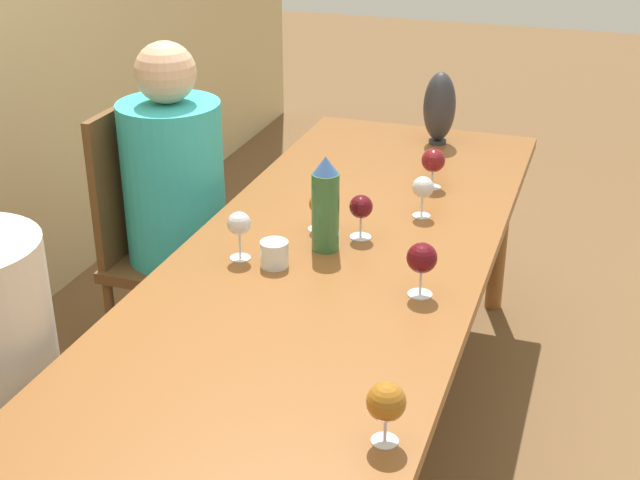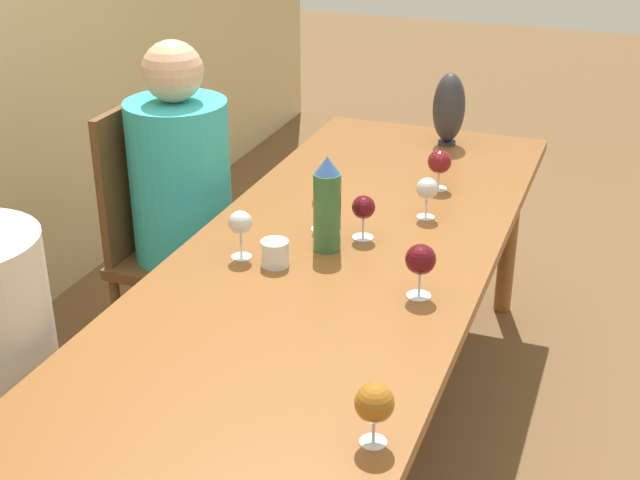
{
  "view_description": "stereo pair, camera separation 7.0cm",
  "coord_description": "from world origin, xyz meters",
  "px_view_note": "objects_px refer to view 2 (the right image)",
  "views": [
    {
      "loc": [
        -2.19,
        -0.71,
        1.88
      ],
      "look_at": [
        -0.09,
        0.0,
        0.83
      ],
      "focal_mm": 50.0,
      "sensor_mm": 36.0,
      "label": 1
    },
    {
      "loc": [
        -2.17,
        -0.77,
        1.88
      ],
      "look_at": [
        -0.09,
        0.0,
        0.83
      ],
      "focal_mm": 50.0,
      "sensor_mm": 36.0,
      "label": 2
    }
  ],
  "objects_px": {
    "chair_far": "(165,235)",
    "person_far": "(185,203)",
    "water_bottle": "(327,205)",
    "wine_glass_0": "(427,189)",
    "water_tumbler": "(275,253)",
    "vase": "(449,108)",
    "wine_glass_3": "(364,208)",
    "wine_glass_4": "(322,205)",
    "wine_glass_1": "(374,404)",
    "wine_glass_5": "(440,162)",
    "wine_glass_6": "(240,224)",
    "wine_glass_2": "(421,260)"
  },
  "relations": [
    {
      "from": "chair_far",
      "to": "person_far",
      "type": "relative_size",
      "value": 0.8
    },
    {
      "from": "water_bottle",
      "to": "wine_glass_0",
      "type": "relative_size",
      "value": 2.16
    },
    {
      "from": "water_tumbler",
      "to": "vase",
      "type": "bearing_deg",
      "value": -10.41
    },
    {
      "from": "wine_glass_3",
      "to": "wine_glass_4",
      "type": "xyz_separation_m",
      "value": [
        0.01,
        0.14,
        -0.02
      ]
    },
    {
      "from": "water_tumbler",
      "to": "chair_far",
      "type": "bearing_deg",
      "value": 53.42
    },
    {
      "from": "chair_far",
      "to": "wine_glass_4",
      "type": "bearing_deg",
      "value": -106.35
    },
    {
      "from": "wine_glass_3",
      "to": "person_far",
      "type": "height_order",
      "value": "person_far"
    },
    {
      "from": "water_tumbler",
      "to": "wine_glass_0",
      "type": "bearing_deg",
      "value": -33.6
    },
    {
      "from": "wine_glass_1",
      "to": "person_far",
      "type": "height_order",
      "value": "person_far"
    },
    {
      "from": "wine_glass_5",
      "to": "water_bottle",
      "type": "bearing_deg",
      "value": 161.28
    },
    {
      "from": "person_far",
      "to": "wine_glass_3",
      "type": "bearing_deg",
      "value": -106.45
    },
    {
      "from": "water_bottle",
      "to": "wine_glass_0",
      "type": "bearing_deg",
      "value": -33.6
    },
    {
      "from": "wine_glass_0",
      "to": "wine_glass_5",
      "type": "relative_size",
      "value": 0.96
    },
    {
      "from": "wine_glass_6",
      "to": "wine_glass_5",
      "type": "bearing_deg",
      "value": -29.7
    },
    {
      "from": "person_far",
      "to": "wine_glass_4",
      "type": "bearing_deg",
      "value": -108.75
    },
    {
      "from": "wine_glass_3",
      "to": "wine_glass_6",
      "type": "bearing_deg",
      "value": 130.69
    },
    {
      "from": "wine_glass_2",
      "to": "wine_glass_6",
      "type": "relative_size",
      "value": 1.04
    },
    {
      "from": "water_bottle",
      "to": "chair_far",
      "type": "distance_m",
      "value": 0.89
    },
    {
      "from": "vase",
      "to": "wine_glass_3",
      "type": "distance_m",
      "value": 0.93
    },
    {
      "from": "water_tumbler",
      "to": "wine_glass_4",
      "type": "xyz_separation_m",
      "value": [
        0.28,
        -0.04,
        0.04
      ]
    },
    {
      "from": "wine_glass_2",
      "to": "chair_far",
      "type": "relative_size",
      "value": 0.15
    },
    {
      "from": "wine_glass_0",
      "to": "chair_far",
      "type": "height_order",
      "value": "chair_far"
    },
    {
      "from": "vase",
      "to": "wine_glass_2",
      "type": "bearing_deg",
      "value": -170.26
    },
    {
      "from": "person_far",
      "to": "wine_glass_5",
      "type": "bearing_deg",
      "value": -73.36
    },
    {
      "from": "wine_glass_1",
      "to": "wine_glass_3",
      "type": "height_order",
      "value": "wine_glass_1"
    },
    {
      "from": "wine_glass_6",
      "to": "chair_far",
      "type": "relative_size",
      "value": 0.15
    },
    {
      "from": "wine_glass_2",
      "to": "wine_glass_6",
      "type": "distance_m",
      "value": 0.54
    },
    {
      "from": "water_bottle",
      "to": "chair_far",
      "type": "height_order",
      "value": "water_bottle"
    },
    {
      "from": "water_tumbler",
      "to": "wine_glass_2",
      "type": "bearing_deg",
      "value": -94.51
    },
    {
      "from": "wine_glass_1",
      "to": "wine_glass_3",
      "type": "relative_size",
      "value": 1.01
    },
    {
      "from": "water_bottle",
      "to": "wine_glass_2",
      "type": "xyz_separation_m",
      "value": [
        -0.19,
        -0.33,
        -0.03
      ]
    },
    {
      "from": "wine_glass_1",
      "to": "wine_glass_5",
      "type": "relative_size",
      "value": 0.99
    },
    {
      "from": "wine_glass_0",
      "to": "vase",
      "type": "bearing_deg",
      "value": 7.84
    },
    {
      "from": "wine_glass_5",
      "to": "chair_far",
      "type": "xyz_separation_m",
      "value": [
        -0.25,
        0.94,
        -0.31
      ]
    },
    {
      "from": "water_bottle",
      "to": "wine_glass_4",
      "type": "bearing_deg",
      "value": 26.31
    },
    {
      "from": "vase",
      "to": "wine_glass_6",
      "type": "xyz_separation_m",
      "value": [
        -1.18,
        0.33,
        -0.04
      ]
    },
    {
      "from": "vase",
      "to": "wine_glass_3",
      "type": "height_order",
      "value": "vase"
    },
    {
      "from": "water_bottle",
      "to": "chair_far",
      "type": "xyz_separation_m",
      "value": [
        0.32,
        0.74,
        -0.36
      ]
    },
    {
      "from": "water_tumbler",
      "to": "wine_glass_1",
      "type": "xyz_separation_m",
      "value": [
        -0.67,
        -0.5,
        0.06
      ]
    },
    {
      "from": "wine_glass_4",
      "to": "wine_glass_6",
      "type": "distance_m",
      "value": 0.3
    },
    {
      "from": "water_tumbler",
      "to": "wine_glass_3",
      "type": "xyz_separation_m",
      "value": [
        0.26,
        -0.18,
        0.06
      ]
    },
    {
      "from": "wine_glass_4",
      "to": "chair_far",
      "type": "distance_m",
      "value": 0.77
    },
    {
      "from": "chair_far",
      "to": "wine_glass_2",
      "type": "bearing_deg",
      "value": -115.47
    },
    {
      "from": "wine_glass_1",
      "to": "wine_glass_2",
      "type": "distance_m",
      "value": 0.64
    },
    {
      "from": "wine_glass_2",
      "to": "person_far",
      "type": "bearing_deg",
      "value": 62.47
    },
    {
      "from": "wine_glass_3",
      "to": "wine_glass_4",
      "type": "distance_m",
      "value": 0.14
    },
    {
      "from": "wine_glass_1",
      "to": "water_tumbler",
      "type": "bearing_deg",
      "value": 36.94
    },
    {
      "from": "water_tumbler",
      "to": "wine_glass_5",
      "type": "bearing_deg",
      "value": -22.14
    },
    {
      "from": "water_tumbler",
      "to": "wine_glass_0",
      "type": "xyz_separation_m",
      "value": [
        0.48,
        -0.32,
        0.06
      ]
    },
    {
      "from": "water_bottle",
      "to": "wine_glass_3",
      "type": "height_order",
      "value": "water_bottle"
    }
  ]
}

